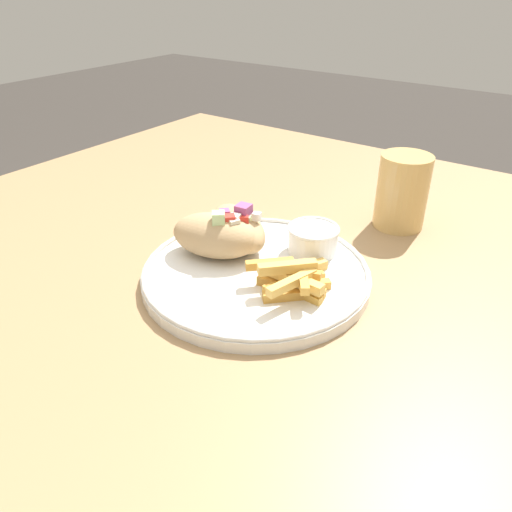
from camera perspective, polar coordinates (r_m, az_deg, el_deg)
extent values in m
cube|color=#9E7A51|center=(0.66, -1.53, -2.90)|extent=(1.14, 1.14, 0.04)
cylinder|color=#9E7A51|center=(1.45, -5.27, 0.12)|extent=(0.06, 0.06, 0.70)
cylinder|color=white|center=(0.63, 0.00, -2.14)|extent=(0.28, 0.28, 0.01)
torus|color=white|center=(0.62, 0.00, -1.44)|extent=(0.28, 0.28, 0.01)
ellipsoid|color=tan|center=(0.64, -4.66, 2.36)|extent=(0.13, 0.10, 0.06)
cube|color=silver|center=(0.63, -2.44, 4.21)|extent=(0.02, 0.02, 0.01)
cube|color=#B7D693|center=(0.62, -4.32, 4.34)|extent=(0.02, 0.02, 0.02)
cube|color=#A34C84|center=(0.64, -3.60, 4.77)|extent=(0.02, 0.02, 0.01)
cube|color=red|center=(0.63, -2.88, 4.21)|extent=(0.02, 0.02, 0.01)
ellipsoid|color=tan|center=(0.67, -2.14, 3.22)|extent=(0.14, 0.12, 0.05)
cube|color=silver|center=(0.63, -2.44, 3.79)|extent=(0.02, 0.02, 0.01)
cube|color=white|center=(0.64, 0.02, 4.56)|extent=(0.01, 0.01, 0.01)
cube|color=#B7D693|center=(0.65, -1.28, 4.98)|extent=(0.01, 0.01, 0.01)
cube|color=red|center=(0.64, -1.65, 4.05)|extent=(0.02, 0.02, 0.02)
cube|color=#A34C84|center=(0.64, -1.44, 5.13)|extent=(0.02, 0.02, 0.02)
cube|color=#B7D693|center=(0.64, -1.17, 4.10)|extent=(0.02, 0.02, 0.01)
cube|color=#E5B251|center=(0.59, 2.49, -3.10)|extent=(0.02, 0.06, 0.01)
cube|color=gold|center=(0.58, 4.34, -3.84)|extent=(0.08, 0.01, 0.01)
cube|color=gold|center=(0.58, 5.45, -3.46)|extent=(0.05, 0.05, 0.01)
cube|color=gold|center=(0.58, 4.01, -3.52)|extent=(0.08, 0.03, 0.01)
cube|color=gold|center=(0.59, 4.41, -3.03)|extent=(0.05, 0.07, 0.01)
cube|color=gold|center=(0.57, 3.64, -4.47)|extent=(0.05, 0.05, 0.01)
cube|color=#E5B251|center=(0.61, 5.10, -1.72)|extent=(0.04, 0.07, 0.01)
cube|color=gold|center=(0.58, 1.58, -0.91)|extent=(0.05, 0.05, 0.01)
cube|color=#E5B251|center=(0.55, 4.12, -3.02)|extent=(0.03, 0.07, 0.01)
cube|color=gold|center=(0.57, 4.65, -1.77)|extent=(0.06, 0.02, 0.01)
cube|color=#E5B251|center=(0.57, 3.61, -1.29)|extent=(0.06, 0.06, 0.01)
cube|color=gold|center=(0.56, 5.40, -2.54)|extent=(0.04, 0.05, 0.01)
cube|color=#E5B251|center=(0.57, 4.36, -2.66)|extent=(0.08, 0.02, 0.01)
cylinder|color=white|center=(0.66, 6.52, 1.85)|extent=(0.06, 0.06, 0.03)
cylinder|color=white|center=(0.65, 6.59, 2.90)|extent=(0.05, 0.05, 0.01)
torus|color=white|center=(0.65, 6.60, 3.14)|extent=(0.07, 0.07, 0.00)
cylinder|color=tan|center=(0.77, 16.37, 7.09)|extent=(0.07, 0.07, 0.11)
cylinder|color=silver|center=(0.78, 16.19, 5.97)|extent=(0.07, 0.07, 0.07)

